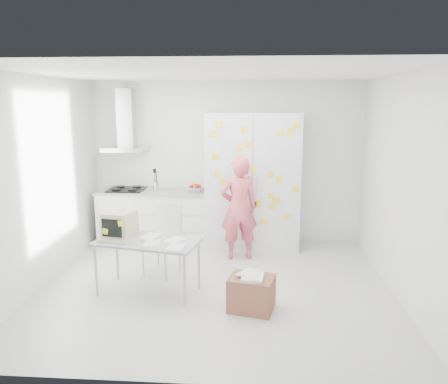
# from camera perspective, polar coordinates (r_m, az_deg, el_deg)

# --- Properties ---
(floor) EXTENTS (4.50, 4.00, 0.02)m
(floor) POSITION_cam_1_polar(r_m,az_deg,el_deg) (5.83, -1.03, -12.37)
(floor) COLOR silver
(floor) RESTS_ON ground
(walls) EXTENTS (4.52, 4.01, 2.70)m
(walls) POSITION_cam_1_polar(r_m,az_deg,el_deg) (6.12, -0.49, 2.14)
(walls) COLOR white
(walls) RESTS_ON ground
(ceiling) EXTENTS (4.50, 4.00, 0.02)m
(ceiling) POSITION_cam_1_polar(r_m,az_deg,el_deg) (5.33, -1.15, 15.26)
(ceiling) COLOR white
(ceiling) RESTS_ON walls
(counter_run) EXTENTS (1.84, 0.63, 1.28)m
(counter_run) POSITION_cam_1_polar(r_m,az_deg,el_deg) (7.45, -9.12, -3.18)
(counter_run) COLOR white
(counter_run) RESTS_ON ground
(range_hood) EXTENTS (0.70, 0.48, 1.01)m
(range_hood) POSITION_cam_1_polar(r_m,az_deg,el_deg) (7.46, -12.69, 8.30)
(range_hood) COLOR silver
(range_hood) RESTS_ON walls
(tall_cabinet) EXTENTS (1.50, 0.68, 2.20)m
(tall_cabinet) POSITION_cam_1_polar(r_m,az_deg,el_deg) (7.09, 3.75, 1.40)
(tall_cabinet) COLOR silver
(tall_cabinet) RESTS_ON ground
(person) EXTENTS (0.65, 0.50, 1.58)m
(person) POSITION_cam_1_polar(r_m,az_deg,el_deg) (6.60, 1.94, -2.14)
(person) COLOR #E35863
(person) RESTS_ON ground
(desk) EXTENTS (1.37, 0.88, 1.01)m
(desk) POSITION_cam_1_polar(r_m,az_deg,el_deg) (5.63, -12.25, -5.10)
(desk) COLOR #9698A0
(desk) RESTS_ON ground
(chair) EXTENTS (0.58, 0.58, 0.99)m
(chair) POSITION_cam_1_polar(r_m,az_deg,el_deg) (6.16, -7.82, -5.49)
(chair) COLOR beige
(chair) RESTS_ON ground
(cardboard_box) EXTENTS (0.58, 0.50, 0.44)m
(cardboard_box) POSITION_cam_1_polar(r_m,az_deg,el_deg) (5.18, 3.61, -13.01)
(cardboard_box) COLOR brown
(cardboard_box) RESTS_ON ground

